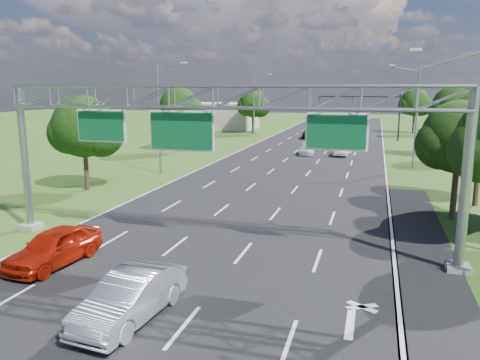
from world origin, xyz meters
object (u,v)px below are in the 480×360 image
at_px(red_coupe, 54,247).
at_px(box_truck, 357,128).
at_px(sign_gantry, 217,110).
at_px(traffic_signal, 375,106).
at_px(silver_sedan, 130,297).

bearing_deg(red_coupe, box_truck, 85.44).
distance_m(sign_gantry, traffic_signal, 53.51).
relative_size(traffic_signal, red_coupe, 2.48).
relative_size(sign_gantry, red_coupe, 4.77).
bearing_deg(traffic_signal, sign_gantry, -97.68).
bearing_deg(traffic_signal, silver_sedan, -97.15).
height_order(sign_gantry, box_truck, sign_gantry).
height_order(traffic_signal, box_truck, traffic_signal).
xyz_separation_m(red_coupe, silver_sedan, (5.91, -3.64, -0.01)).
height_order(sign_gantry, red_coupe, sign_gantry).
distance_m(sign_gantry, red_coupe, 9.80).
height_order(traffic_signal, red_coupe, traffic_signal).
relative_size(sign_gantry, box_truck, 2.85).
xyz_separation_m(sign_gantry, box_truck, (4.43, 57.67, -5.42)).
xyz_separation_m(sign_gantry, red_coupe, (-6.41, -4.30, -6.05)).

